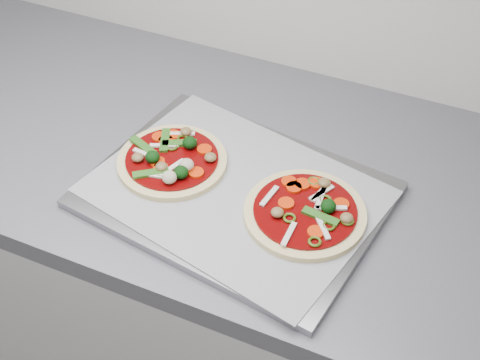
% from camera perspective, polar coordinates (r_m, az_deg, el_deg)
% --- Properties ---
extents(base_cabinet, '(3.60, 0.60, 0.86)m').
position_cam_1_polar(base_cabinet, '(1.63, -12.70, -7.01)').
color(base_cabinet, silver).
rests_on(base_cabinet, ground).
extents(countertop, '(3.60, 0.60, 0.04)m').
position_cam_1_polar(countertop, '(1.32, -15.68, 5.53)').
color(countertop, '#5C5B63').
rests_on(countertop, base_cabinet).
extents(baking_tray, '(0.50, 0.40, 0.01)m').
position_cam_1_polar(baking_tray, '(1.07, -0.42, -1.27)').
color(baking_tray, gray).
rests_on(baking_tray, countertop).
extents(parchment, '(0.49, 0.40, 0.00)m').
position_cam_1_polar(parchment, '(1.06, -0.42, -0.95)').
color(parchment, '#9E9EA3').
rests_on(parchment, baking_tray).
extents(pizza_left, '(0.18, 0.18, 0.03)m').
position_cam_1_polar(pizza_left, '(1.10, -5.81, 1.72)').
color(pizza_left, '#E6D38B').
rests_on(pizza_left, parchment).
extents(pizza_right, '(0.26, 0.26, 0.03)m').
position_cam_1_polar(pizza_right, '(1.02, 5.69, -2.71)').
color(pizza_right, '#E6D38B').
rests_on(pizza_right, parchment).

